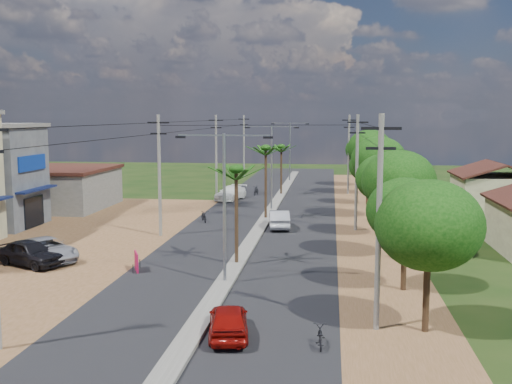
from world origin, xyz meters
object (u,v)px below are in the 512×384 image
car_parked_silver (47,250)px  car_parked_dark (30,253)px  roadside_sign (136,262)px  car_white_far (231,193)px  car_red_near (228,321)px  car_silver_mid (279,220)px  moto_rider_east (320,338)px

car_parked_silver → car_parked_dark: size_ratio=1.11×
car_parked_silver → roadside_sign: (6.26, -1.67, -0.14)m
car_white_far → roadside_sign: size_ratio=3.87×
car_parked_dark → car_red_near: bearing=-101.4°
car_red_near → car_white_far: (-6.50, 39.08, 0.06)m
car_white_far → car_red_near: bearing=-66.0°
car_silver_mid → car_white_far: (-6.50, 15.44, -0.00)m
car_white_far → car_parked_silver: (-6.76, -27.95, -0.02)m
car_parked_silver → roadside_sign: size_ratio=3.93×
car_white_far → car_parked_dark: car_parked_dark is taller
roadside_sign → moto_rider_east: bearing=-67.6°
car_red_near → car_parked_dark: 16.84m
car_red_near → roadside_sign: car_red_near is taller
car_silver_mid → roadside_sign: (-7.00, -14.17, -0.16)m
car_parked_dark → car_silver_mid: bearing=-20.3°
car_silver_mid → car_parked_silver: car_silver_mid is taller
car_red_near → car_silver_mid: size_ratio=0.89×
car_silver_mid → roadside_sign: bearing=56.4°
car_parked_dark → moto_rider_east: (17.37, -10.51, -0.38)m
car_red_near → car_parked_silver: bearing=-49.9°
car_white_far → roadside_sign: 29.62m
moto_rider_east → car_silver_mid: bearing=-84.7°
car_parked_silver → car_red_near: bearing=-91.9°
car_parked_dark → moto_rider_east: car_parked_dark is taller
car_white_far → moto_rider_east: bearing=-61.1°
car_white_far → car_parked_silver: car_white_far is taller
car_parked_silver → car_parked_dark: (-0.41, -1.30, 0.07)m
car_red_near → roadside_sign: bearing=-63.4°
car_parked_dark → moto_rider_east: 20.31m
car_parked_silver → roadside_sign: 6.48m
car_silver_mid → car_white_far: size_ratio=0.88×
moto_rider_east → roadside_sign: size_ratio=1.18×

